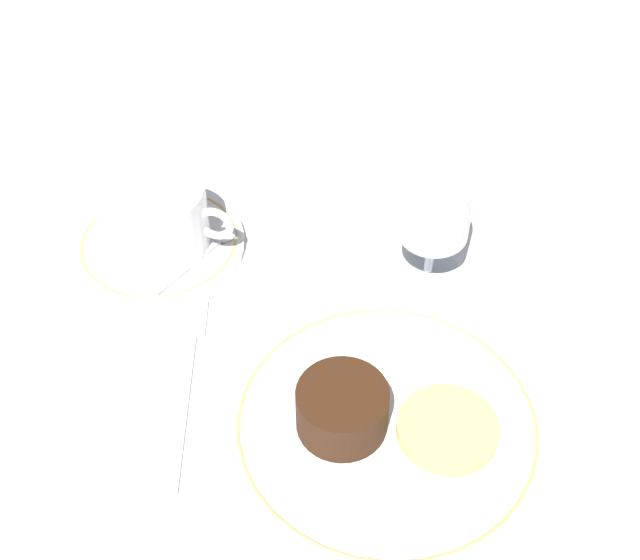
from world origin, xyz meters
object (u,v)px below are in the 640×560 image
object	(u,v)px
wine_glass	(435,217)
dessert_cake	(342,409)
dinner_plate	(386,426)
fork	(189,361)
coffee_cup	(155,215)

from	to	relation	value
wine_glass	dessert_cake	size ratio (longest dim) A/B	1.50
wine_glass	dinner_plate	bearing A→B (deg)	-91.62
fork	dessert_cake	xyz separation A→B (m)	(0.14, -0.04, 0.03)
dinner_plate	coffee_cup	bearing A→B (deg)	148.39
dinner_plate	fork	bearing A→B (deg)	170.48
wine_glass	fork	distance (m)	0.24
dinner_plate	wine_glass	xyz separation A→B (m)	(0.00, 0.18, 0.06)
fork	dessert_cake	distance (m)	0.15
dinner_plate	fork	world-z (taller)	dinner_plate
wine_glass	dessert_cake	xyz separation A→B (m)	(-0.04, -0.19, -0.04)
dessert_cake	coffee_cup	bearing A→B (deg)	142.72
dinner_plate	dessert_cake	distance (m)	0.04
coffee_cup	wine_glass	bearing A→B (deg)	6.74
dinner_plate	coffee_cup	size ratio (longest dim) A/B	2.02
fork	dessert_cake	world-z (taller)	dessert_cake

